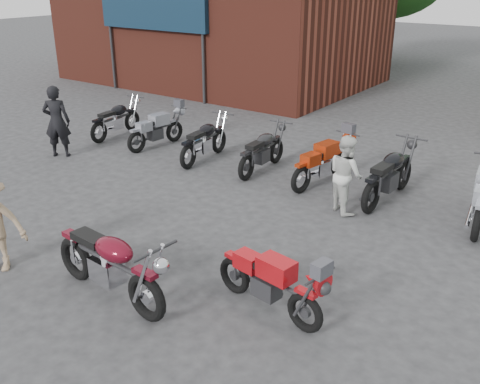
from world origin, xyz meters
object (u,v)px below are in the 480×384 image
Objects in this scene: helmet at (120,256)px; row_bike_1 at (157,128)px; person_dark at (57,121)px; row_bike_2 at (205,138)px; row_bike_5 at (390,171)px; sportbike at (270,279)px; person_light at (346,174)px; row_bike_3 at (263,148)px; vintage_motorcycle at (109,260)px; row_bike_4 at (323,160)px; row_bike_0 at (116,117)px.

row_bike_1 is at bearing 128.06° from helmet.
row_bike_2 is at bearing 175.02° from person_dark.
sportbike is at bearing -175.71° from row_bike_5.
row_bike_1 is (-6.50, 4.57, 0.01)m from sportbike.
helmet is 4.53m from person_light.
row_bike_3 is (-2.54, 0.96, -0.21)m from person_light.
person_dark is at bearing 171.11° from sportbike.
row_bike_3 is at bearing 106.12° from vintage_motorcycle.
helmet is 0.12× the size of row_bike_5.
helmet is 0.14× the size of row_bike_4.
row_bike_0 is 1.60m from row_bike_1.
vintage_motorcycle is 1.17× the size of row_bike_0.
row_bike_2 is at bearing 145.89° from sportbike.
sportbike is 1.17× the size of person_light.
person_dark is (-7.98, 2.58, 0.38)m from sportbike.
vintage_motorcycle reaches higher than row_bike_0.
row_bike_4 is at bearing 118.27° from sportbike.
person_dark is at bearing 43.15° from person_light.
vintage_motorcycle is 6.20m from row_bike_2.
sportbike is 0.92× the size of row_bike_2.
helmet is at bearing 97.33° from person_light.
row_bike_4 is (6.34, 2.14, -0.34)m from person_dark.
row_bike_2 reaches higher than helmet.
person_light is 0.84× the size of row_bike_1.
row_bike_5 is at bearing 62.88° from helmet.
row_bike_1 is at bearing 101.53° from row_bike_4.
person_light is 5.93m from row_bike_1.
person_dark is 0.94× the size of row_bike_0.
person_dark is 8.14m from row_bike_5.
row_bike_5 is at bearing -82.58° from person_light.
row_bike_3 reaches higher than row_bike_0.
helmet is at bearing 178.01° from row_bike_4.
row_bike_0 is at bearing 87.19° from row_bike_3.
vintage_motorcycle is 1.15× the size of row_bike_2.
person_light is (-0.65, 3.70, 0.25)m from sportbike.
sportbike is 3.77m from person_light.
vintage_motorcycle is at bearing 164.74° from row_bike_5.
row_bike_4 is at bearing 163.02° from person_dark.
row_bike_2 is (-4.78, 4.48, 0.04)m from sportbike.
person_light is 2.72m from row_bike_3.
vintage_motorcycle reaches higher than row_bike_3.
vintage_motorcycle reaches higher than row_bike_1.
row_bike_4 is at bearing -82.94° from row_bike_1.
row_bike_1 is 3.32m from row_bike_3.
helmet is 5.14m from row_bike_4.
row_bike_3 reaches higher than sportbike.
row_bike_3 is at bearing -83.11° from row_bike_1.
sportbike is 8.40m from person_dark.
sportbike is at bearing -125.78° from row_bike_0.
row_bike_1 is (-5.86, 0.87, -0.24)m from person_light.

